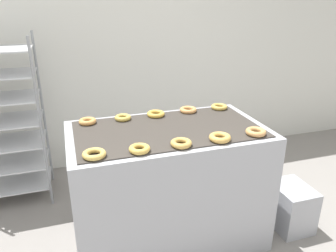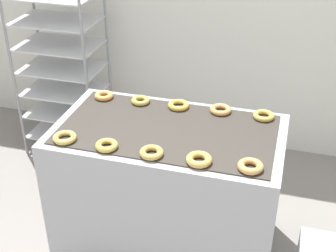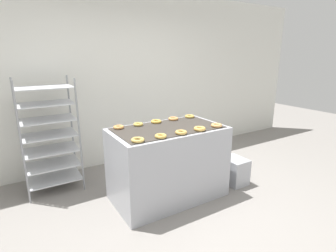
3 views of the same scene
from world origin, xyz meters
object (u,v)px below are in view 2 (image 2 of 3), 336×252
at_px(donut_far_left, 140,100).
at_px(donut_far_right, 221,110).
at_px(fryer_machine, 168,190).
at_px(donut_near_right, 199,159).
at_px(donut_near_leftmost, 65,138).
at_px(donut_near_rightmost, 250,166).
at_px(baking_rack_cart, 62,68).
at_px(donut_far_rightmost, 264,116).
at_px(donut_near_center, 152,152).
at_px(donut_far_center, 179,105).
at_px(donut_near_left, 107,145).
at_px(donut_far_leftmost, 104,96).

xyz_separation_m(donut_far_left, donut_far_right, (0.53, 0.02, 0.00)).
height_order(fryer_machine, donut_near_right, donut_near_right).
xyz_separation_m(donut_near_leftmost, donut_near_rightmost, (1.07, 0.01, 0.00)).
height_order(baking_rack_cart, donut_far_rightmost, baking_rack_cart).
relative_size(fryer_machine, donut_near_center, 10.42).
height_order(donut_far_right, donut_far_rightmost, donut_far_right).
xyz_separation_m(fryer_machine, donut_far_right, (0.27, 0.30, 0.48)).
height_order(baking_rack_cart, donut_far_center, baking_rack_cart).
xyz_separation_m(fryer_machine, donut_near_rightmost, (0.53, -0.28, 0.49)).
xyz_separation_m(donut_near_right, donut_far_center, (-0.27, 0.58, -0.00)).
height_order(fryer_machine, donut_far_right, donut_far_right).
height_order(baking_rack_cart, donut_far_right, baking_rack_cart).
relative_size(donut_near_right, donut_near_rightmost, 1.03).
relative_size(donut_near_rightmost, donut_far_right, 1.01).
bearing_deg(fryer_machine, donut_near_leftmost, -152.07).
relative_size(donut_near_left, donut_far_leftmost, 1.02).
height_order(donut_far_leftmost, donut_far_center, donut_far_leftmost).
distance_m(donut_near_left, donut_near_rightmost, 0.80).
distance_m(fryer_machine, donut_near_center, 0.57).
xyz_separation_m(baking_rack_cart, donut_near_leftmost, (0.68, -1.27, 0.18)).
distance_m(donut_near_center, donut_near_right, 0.27).
bearing_deg(donut_near_rightmost, donut_far_right, 114.65).
bearing_deg(donut_near_center, donut_near_rightmost, 1.82).
distance_m(fryer_machine, donut_near_right, 0.62).
distance_m(donut_far_leftmost, donut_far_right, 0.80).
xyz_separation_m(donut_near_right, donut_far_leftmost, (-0.79, 0.57, -0.00)).
distance_m(donut_near_rightmost, donut_far_leftmost, 1.20).
distance_m(donut_near_leftmost, donut_near_rightmost, 1.07).
bearing_deg(donut_far_left, baking_rack_cart, 143.45).
xyz_separation_m(donut_near_right, donut_far_rightmost, (0.28, 0.59, -0.00)).
distance_m(donut_near_right, donut_far_leftmost, 0.97).
bearing_deg(donut_near_right, donut_far_center, 114.79).
distance_m(baking_rack_cart, donut_near_leftmost, 1.45).
bearing_deg(donut_near_right, donut_near_leftmost, 179.42).
xyz_separation_m(donut_near_left, donut_far_left, (0.00, 0.57, -0.00)).
xyz_separation_m(donut_near_rightmost, donut_far_rightmost, (0.01, 0.57, -0.00)).
xyz_separation_m(donut_far_center, donut_far_rightmost, (0.55, 0.01, -0.00)).
bearing_deg(donut_near_right, baking_rack_cart, 139.20).
bearing_deg(donut_near_leftmost, donut_near_center, -1.17).
height_order(donut_near_right, donut_near_rightmost, donut_near_right).
relative_size(donut_far_left, donut_far_center, 0.89).
height_order(donut_far_leftmost, donut_far_rightmost, donut_far_leftmost).
distance_m(donut_near_left, donut_far_left, 0.57).
bearing_deg(donut_far_center, donut_far_left, -178.82).
xyz_separation_m(donut_near_center, donut_far_left, (-0.26, 0.57, -0.00)).
height_order(baking_rack_cart, donut_far_leftmost, baking_rack_cart).
bearing_deg(donut_far_leftmost, donut_near_left, -65.90).
distance_m(baking_rack_cart, donut_near_center, 1.77).
height_order(fryer_machine, donut_near_center, donut_near_center).
distance_m(donut_far_right, donut_far_rightmost, 0.27).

